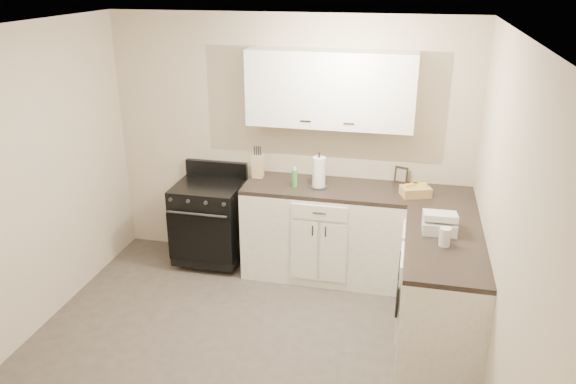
% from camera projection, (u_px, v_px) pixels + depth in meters
% --- Properties ---
extents(floor, '(3.60, 3.60, 0.00)m').
position_uv_depth(floor, '(239.00, 360.00, 4.41)').
color(floor, '#473F38').
rests_on(floor, ground).
extents(ceiling, '(3.60, 3.60, 0.00)m').
position_uv_depth(ceiling, '(226.00, 32.00, 3.49)').
color(ceiling, white).
rests_on(ceiling, wall_back).
extents(wall_back, '(3.60, 0.00, 3.60)m').
position_uv_depth(wall_back, '(289.00, 143.00, 5.58)').
color(wall_back, beige).
rests_on(wall_back, ground).
extents(wall_right, '(0.00, 3.60, 3.60)m').
position_uv_depth(wall_right, '(502.00, 241.00, 3.59)').
color(wall_right, beige).
rests_on(wall_right, ground).
extents(wall_left, '(0.00, 3.60, 3.60)m').
position_uv_depth(wall_left, '(10.00, 195.00, 4.32)').
color(wall_left, beige).
rests_on(wall_left, ground).
extents(base_cabinets_back, '(1.55, 0.60, 0.90)m').
position_uv_depth(base_cabinets_back, '(324.00, 233.00, 5.52)').
color(base_cabinets_back, white).
rests_on(base_cabinets_back, floor).
extents(base_cabinets_right, '(0.60, 1.90, 0.90)m').
position_uv_depth(base_cabinets_right, '(438.00, 278.00, 4.71)').
color(base_cabinets_right, white).
rests_on(base_cabinets_right, floor).
extents(countertop_back, '(1.55, 0.60, 0.04)m').
position_uv_depth(countertop_back, '(325.00, 188.00, 5.35)').
color(countertop_back, black).
rests_on(countertop_back, base_cabinets_back).
extents(countertop_right, '(0.60, 1.90, 0.04)m').
position_uv_depth(countertop_right, '(444.00, 227.00, 4.54)').
color(countertop_right, black).
rests_on(countertop_right, base_cabinets_right).
extents(upper_cabinets, '(1.55, 0.30, 0.70)m').
position_uv_depth(upper_cabinets, '(330.00, 89.00, 5.14)').
color(upper_cabinets, white).
rests_on(upper_cabinets, wall_back).
extents(stove, '(0.66, 0.56, 0.80)m').
position_uv_depth(stove, '(209.00, 222.00, 5.73)').
color(stove, black).
rests_on(stove, floor).
extents(knife_block, '(0.10, 0.09, 0.23)m').
position_uv_depth(knife_block, '(258.00, 166.00, 5.53)').
color(knife_block, '#D6BE84').
rests_on(knife_block, countertop_back).
extents(paper_towel, '(0.16, 0.16, 0.30)m').
position_uv_depth(paper_towel, '(319.00, 172.00, 5.27)').
color(paper_towel, white).
rests_on(paper_towel, countertop_back).
extents(soap_bottle, '(0.07, 0.07, 0.17)m').
position_uv_depth(soap_bottle, '(295.00, 178.00, 5.30)').
color(soap_bottle, green).
rests_on(soap_bottle, countertop_back).
extents(picture_frame, '(0.13, 0.07, 0.16)m').
position_uv_depth(picture_frame, '(401.00, 175.00, 5.40)').
color(picture_frame, black).
rests_on(picture_frame, countertop_back).
extents(wicker_basket, '(0.30, 0.25, 0.09)m').
position_uv_depth(wicker_basket, '(416.00, 191.00, 5.10)').
color(wicker_basket, tan).
rests_on(wicker_basket, countertop_right).
extents(countertop_grill, '(0.27, 0.25, 0.10)m').
position_uv_depth(countertop_grill, '(439.00, 225.00, 4.41)').
color(countertop_grill, silver).
rests_on(countertop_grill, countertop_right).
extents(glass_jar, '(0.10, 0.10, 0.14)m').
position_uv_depth(glass_jar, '(445.00, 237.00, 4.18)').
color(glass_jar, silver).
rests_on(glass_jar, countertop_right).
extents(oven_mitt_near, '(0.02, 0.14, 0.25)m').
position_uv_depth(oven_mitt_near, '(397.00, 299.00, 4.32)').
color(oven_mitt_near, black).
rests_on(oven_mitt_near, base_cabinets_right).
extents(oven_mitt_far, '(0.02, 0.15, 0.26)m').
position_uv_depth(oven_mitt_far, '(399.00, 282.00, 4.52)').
color(oven_mitt_far, black).
rests_on(oven_mitt_far, base_cabinets_right).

